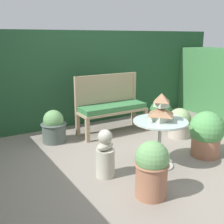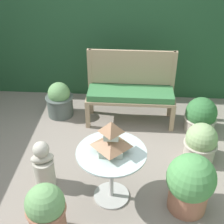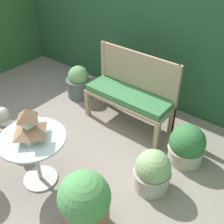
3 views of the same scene
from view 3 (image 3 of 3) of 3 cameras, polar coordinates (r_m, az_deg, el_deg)
name	(u,v)px [view 3 (image 3 of 3)]	position (r m, az deg, el deg)	size (l,w,h in m)	color
ground	(55,164)	(3.50, -11.54, -10.22)	(30.00, 30.00, 0.00)	gray
foliage_hedge_back	(160,37)	(4.54, 9.82, 14.71)	(6.40, 0.76, 1.76)	#234C2D
garden_bench	(128,98)	(3.78, 3.29, 2.79)	(1.23, 0.44, 0.51)	tan
bench_backrest	(138,74)	(3.78, 5.21, 7.66)	(1.23, 0.06, 1.01)	tan
patio_table	(34,147)	(3.03, -15.60, -6.91)	(0.70, 0.70, 0.62)	#B7B7B2
pagoda_birdhouse	(29,126)	(2.85, -16.49, -2.75)	(0.30, 0.30, 0.35)	#B2BCA8
garden_bust	(6,130)	(3.72, -20.74, -3.39)	(0.28, 0.23, 0.60)	#B7B2A3
potted_plant_table_far	(187,146)	(3.44, 14.94, -6.63)	(0.44, 0.44, 0.50)	#ADA393
potted_plant_table_near	(152,172)	(3.06, 8.21, -11.90)	(0.41, 0.41, 0.49)	#ADA393
potted_plant_hedge_corner	(85,202)	(2.68, -5.57, -17.78)	(0.49, 0.49, 0.65)	#9E664C
potted_plant_bench_right	(79,82)	(4.52, -6.75, 5.98)	(0.41, 0.41, 0.53)	#4C5651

